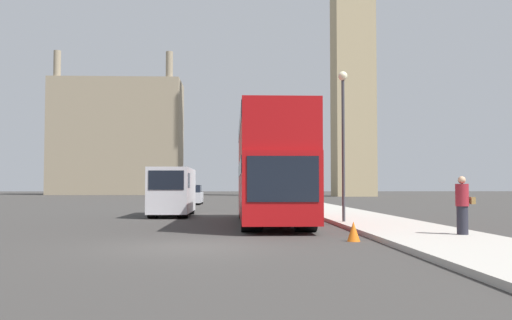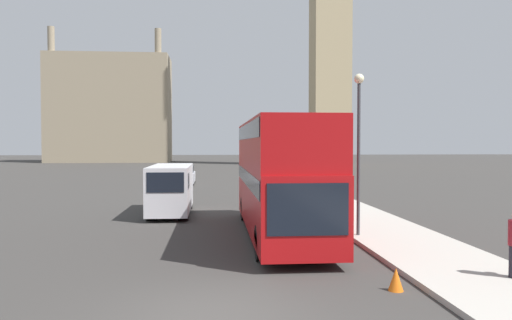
% 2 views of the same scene
% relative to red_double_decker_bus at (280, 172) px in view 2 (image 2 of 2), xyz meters
% --- Properties ---
extents(ground_plane, '(300.00, 300.00, 0.00)m').
position_rel_red_double_decker_bus_xyz_m(ground_plane, '(-2.55, -8.55, -2.42)').
color(ground_plane, '#383533').
extents(building_block_distant, '(22.66, 10.25, 24.87)m').
position_rel_red_double_decker_bus_xyz_m(building_block_distant, '(-22.34, 79.96, 7.81)').
color(building_block_distant, gray).
rests_on(building_block_distant, ground_plane).
extents(red_double_decker_bus, '(2.54, 11.35, 4.32)m').
position_rel_red_double_decker_bus_xyz_m(red_double_decker_bus, '(0.00, 0.00, 0.00)').
color(red_double_decker_bus, '#A80F11').
rests_on(red_double_decker_bus, ground_plane).
extents(white_van, '(1.94, 5.83, 2.42)m').
position_rel_red_double_decker_bus_xyz_m(white_van, '(-4.59, 6.10, -1.11)').
color(white_van, silver).
rests_on(white_van, ground_plane).
extents(street_lamp, '(0.36, 0.36, 5.88)m').
position_rel_red_double_decker_bus_xyz_m(street_lamp, '(2.78, -0.89, 1.58)').
color(street_lamp, '#38383D').
rests_on(street_lamp, sidewalk_strip).
extents(parked_sedan, '(1.74, 4.65, 1.61)m').
position_rel_red_double_decker_bus_xyz_m(parked_sedan, '(-5.02, 24.94, -1.69)').
color(parked_sedan, silver).
rests_on(parked_sedan, ground_plane).
extents(traffic_cone, '(0.36, 0.36, 0.55)m').
position_rel_red_double_decker_bus_xyz_m(traffic_cone, '(1.81, -7.29, -2.14)').
color(traffic_cone, orange).
rests_on(traffic_cone, ground_plane).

